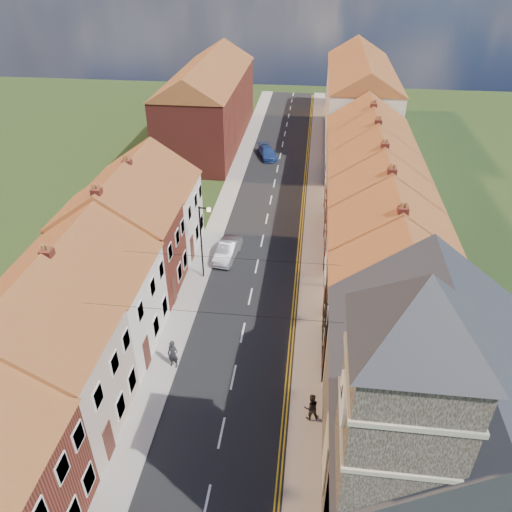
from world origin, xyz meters
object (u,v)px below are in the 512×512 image
at_px(lamppost, 202,238).
at_px(pedestrian_left, 173,354).
at_px(pedestrian_right, 311,407).
at_px(car_mid, 227,250).
at_px(car_far, 267,153).
at_px(church, 433,417).

height_order(lamppost, pedestrian_left, lamppost).
bearing_deg(lamppost, pedestrian_right, -55.99).
xyz_separation_m(car_mid, car_far, (1.03, 22.26, -0.06)).
distance_m(car_mid, pedestrian_right, 17.15).
bearing_deg(car_mid, pedestrian_right, -57.85).
relative_size(lamppost, car_mid, 1.44).
bearing_deg(pedestrian_left, car_mid, 96.09).
bearing_deg(car_mid, lamppost, -105.45).
height_order(car_mid, pedestrian_right, pedestrian_right).
bearing_deg(car_mid, church, -51.49).
bearing_deg(lamppost, car_far, 84.78).
height_order(pedestrian_left, pedestrian_right, pedestrian_left).
bearing_deg(church, car_far, 104.50).
bearing_deg(pedestrian_left, pedestrian_right, -7.96).
bearing_deg(church, car_mid, 121.09).
bearing_deg(church, pedestrian_right, 138.71).
xyz_separation_m(church, pedestrian_right, (-4.71, 4.14, -4.90)).
bearing_deg(car_far, lamppost, -115.22).
relative_size(lamppost, pedestrian_right, 3.51).
relative_size(car_mid, pedestrian_right, 2.44).
xyz_separation_m(lamppost, car_far, (2.31, 25.30, -2.92)).
xyz_separation_m(church, lamppost, (-13.17, 16.68, -2.34)).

